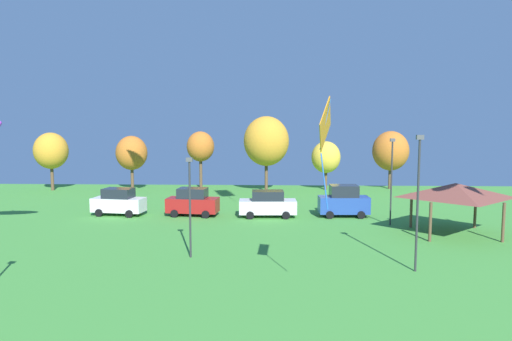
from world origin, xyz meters
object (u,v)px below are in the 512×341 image
Objects in this scene: parked_car_second_from_left at (193,202)px; treeline_tree_2 at (201,147)px; parked_car_third_from_left at (268,204)px; parked_car_leftmost at (119,202)px; light_post_1 at (190,201)px; treeline_tree_5 at (391,151)px; treeline_tree_0 at (51,151)px; park_pavilion at (455,191)px; light_post_2 at (392,177)px; treeline_tree_4 at (326,157)px; treeline_tree_1 at (132,153)px; parked_car_rightmost_in_row at (344,201)px; treeline_tree_3 at (266,141)px; light_post_0 at (418,196)px; kite_flying_3 at (325,128)px.

treeline_tree_2 is at bearing 102.28° from parked_car_second_from_left.
parked_car_second_from_left is 16.89m from treeline_tree_2.
parked_car_third_from_left is (6.29, -0.30, -0.06)m from parked_car_second_from_left.
parked_car_leftmost is 0.66× the size of treeline_tree_2.
treeline_tree_5 is at bearing 56.98° from light_post_1.
treeline_tree_0 reaches higher than parked_car_third_from_left.
park_pavilion is 1.05× the size of light_post_1.
light_post_2 reaches higher than parked_car_third_from_left.
treeline_tree_0 is 1.18× the size of treeline_tree_4.
treeline_tree_1 reaches higher than treeline_tree_4.
treeline_tree_0 is at bearing 154.18° from parked_car_rightmost_in_row.
treeline_tree_5 is (30.34, 1.64, 0.22)m from treeline_tree_1.
light_post_2 is at bearing 143.32° from park_pavilion.
treeline_tree_3 is at bearing 124.32° from park_pavilion.
parked_car_rightmost_in_row is 14.42m from light_post_0.
treeline_tree_3 is at bearing 106.37° from light_post_0.
treeline_tree_1 is 0.74× the size of treeline_tree_3.
treeline_tree_1 reaches higher than parked_car_second_from_left.
kite_flying_3 is 25.16m from parked_car_leftmost.
parked_car_third_from_left is 0.84× the size of treeline_tree_4.
treeline_tree_1 is at bearing 110.70° from parked_car_leftmost.
treeline_tree_2 is at bearing 129.84° from parked_car_rightmost_in_row.
light_post_0 is at bearing -73.63° from treeline_tree_3.
light_post_2 is 1.05× the size of treeline_tree_1.
light_post_2 is (9.34, -2.73, 2.60)m from parked_car_third_from_left.
parked_car_leftmost is at bearing -48.27° from treeline_tree_0.
light_post_0 is at bearing -122.15° from park_pavilion.
treeline_tree_0 is (-20.80, 26.04, 1.29)m from light_post_1.
kite_flying_3 reaches higher than treeline_tree_3.
parked_car_second_from_left is at bearing -113.47° from treeline_tree_3.
treeline_tree_2 is 14.82m from treeline_tree_4.
treeline_tree_2 is (7.89, 1.28, 0.68)m from treeline_tree_1.
light_post_0 is at bearing -101.86° from treeline_tree_5.
parked_car_second_from_left is 6.29m from parked_car_third_from_left.
treeline_tree_4 is at bearing 65.32° from parked_car_third_from_left.
light_post_1 reaches higher than parked_car_second_from_left.
treeline_tree_5 is (39.42, 2.60, -0.07)m from treeline_tree_0.
light_post_0 is 1.08× the size of light_post_2.
treeline_tree_5 reaches higher than treeline_tree_2.
parked_car_third_from_left is at bearing 97.44° from kite_flying_3.
kite_flying_3 reaches higher than parked_car_rightmost_in_row.
kite_flying_3 is 39.01m from treeline_tree_1.
treeline_tree_4 reaches higher than parked_car_leftmost.
parked_car_second_from_left is 1.06× the size of parked_car_rightmost_in_row.
treeline_tree_3 reaches higher than treeline_tree_0.
kite_flying_3 is at bearing -44.21° from parked_car_leftmost.
light_post_1 is at bearing -47.76° from parked_car_leftmost.
treeline_tree_0 is 39.50m from treeline_tree_5.
light_post_2 reaches higher than treeline_tree_4.
parked_car_leftmost is 19.18m from treeline_tree_0.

